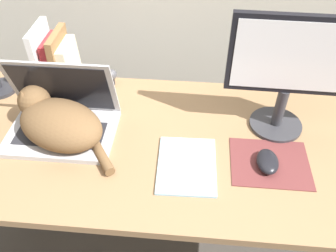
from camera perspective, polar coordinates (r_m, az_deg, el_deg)
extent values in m
cube|color=#93704C|center=(1.20, -3.19, -2.67)|extent=(1.50, 0.69, 0.03)
cylinder|color=#38383D|center=(1.86, -23.31, -2.50)|extent=(0.04, 0.04, 0.70)
cylinder|color=#38383D|center=(1.75, 22.11, -5.50)|extent=(0.04, 0.04, 0.70)
cube|color=#B7B7BC|center=(1.25, -16.62, -1.07)|extent=(0.36, 0.25, 0.02)
cube|color=#28282D|center=(1.24, -16.88, -1.12)|extent=(0.29, 0.13, 0.00)
cube|color=#B7B7BC|center=(1.23, -16.57, 5.96)|extent=(0.36, 0.08, 0.24)
cube|color=black|center=(1.23, -16.62, 5.78)|extent=(0.32, 0.07, 0.21)
ellipsoid|color=brown|center=(1.19, -16.80, 0.21)|extent=(0.35, 0.29, 0.13)
sphere|color=brown|center=(1.27, -20.66, 3.79)|extent=(0.11, 0.11, 0.11)
cone|color=brown|center=(1.27, -20.50, 6.07)|extent=(0.04, 0.04, 0.03)
cone|color=brown|center=(1.24, -22.30, 4.56)|extent=(0.04, 0.04, 0.03)
cylinder|color=brown|center=(1.13, -10.53, -4.89)|extent=(0.10, 0.13, 0.03)
cylinder|color=#333338|center=(1.29, 16.84, 0.27)|extent=(0.18, 0.18, 0.01)
cylinder|color=#333338|center=(1.24, 17.53, 2.85)|extent=(0.04, 0.04, 0.14)
cube|color=black|center=(1.13, 19.62, 10.57)|extent=(0.39, 0.03, 0.26)
cube|color=white|center=(1.12, 19.74, 10.24)|extent=(0.36, 0.01, 0.23)
cube|color=brown|center=(1.16, 16.02, -5.72)|extent=(0.24, 0.20, 0.00)
ellipsoid|color=black|center=(1.14, 15.67, -5.50)|extent=(0.07, 0.10, 0.03)
cube|color=white|center=(1.42, -19.35, 10.19)|extent=(0.02, 0.17, 0.25)
cube|color=maroon|center=(1.42, -17.98, 9.45)|extent=(0.04, 0.13, 0.21)
cube|color=olive|center=(1.41, -16.89, 9.85)|extent=(0.03, 0.16, 0.23)
cube|color=beige|center=(1.40, -15.39, 9.16)|extent=(0.04, 0.14, 0.19)
cylinder|color=#28282D|center=(1.54, -25.28, 5.49)|extent=(0.13, 0.13, 0.01)
cube|color=#99C6E0|center=(1.11, 3.04, -6.31)|extent=(0.19, 0.24, 0.01)
cylinder|color=#232328|center=(1.44, -8.91, 7.03)|extent=(0.02, 0.02, 0.02)
sphere|color=#4C4C51|center=(1.42, -9.06, 8.14)|extent=(0.04, 0.04, 0.04)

